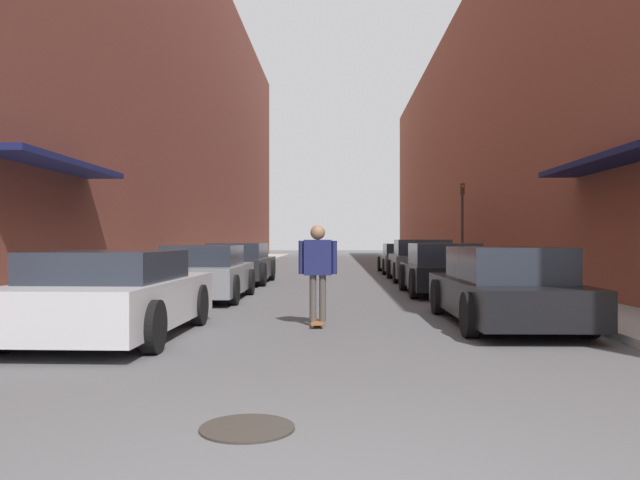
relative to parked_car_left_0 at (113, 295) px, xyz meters
name	(u,v)px	position (x,y,z in m)	size (l,w,h in m)	color
ground	(332,276)	(3.00, 15.27, -0.61)	(114.60, 114.60, 0.00)	#515154
curb_strip_left	(229,268)	(-1.89, 20.48, -0.55)	(1.80, 52.09, 0.12)	#A3A099
curb_strip_right	(437,268)	(7.90, 20.48, -0.55)	(1.80, 52.09, 0.12)	#A3A099
building_row_left	(168,108)	(-4.79, 20.48, 6.99)	(4.90, 52.09, 15.19)	brown
building_row_right	(500,139)	(10.80, 20.48, 5.46)	(4.90, 52.09, 12.13)	brown
parked_car_left_0	(113,295)	(0.00, 0.00, 0.00)	(2.05, 4.15, 1.23)	#B7B7BC
parked_car_left_1	(205,273)	(0.14, 5.59, 0.01)	(1.89, 4.01, 1.26)	gray
parked_car_left_2	(239,264)	(0.07, 11.03, 0.02)	(1.99, 4.30, 1.28)	#232326
parked_car_right_0	(504,288)	(5.89, 1.45, 0.00)	(1.85, 4.49, 1.27)	black
parked_car_right_1	(442,270)	(5.86, 7.08, 0.02)	(1.90, 3.95, 1.30)	black
parked_car_right_2	(421,261)	(6.03, 12.33, 0.06)	(2.08, 4.16, 1.39)	#515459
parked_car_right_3	(403,259)	(5.97, 17.30, -0.01)	(1.93, 4.56, 1.23)	#515459
skateboarder	(318,264)	(2.87, 1.28, 0.39)	(0.62, 0.78, 1.63)	brown
manhole_cover	(247,428)	(2.51, -4.20, -0.60)	(0.70, 0.70, 0.02)	#332D28
traffic_light	(462,217)	(8.18, 16.14, 1.68)	(0.16, 0.22, 3.50)	#2D2D2D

